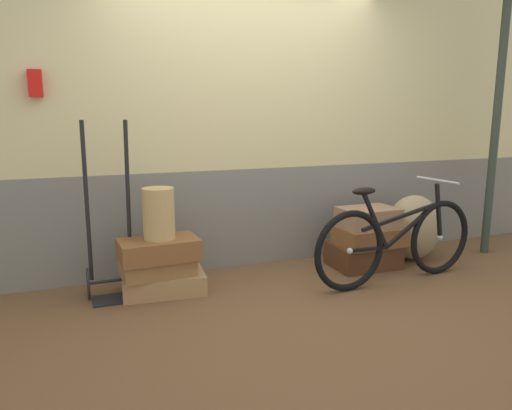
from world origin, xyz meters
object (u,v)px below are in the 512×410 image
object	(u,v)px
suitcase_5	(368,217)
wicker_basket	(159,214)
bicycle	(397,241)
luggage_trolley	(111,252)
suitcase_4	(369,236)
burlap_sack	(413,227)
suitcase_2	(159,249)
suitcase_3	(363,255)
suitcase_1	(158,267)
suitcase_0	(164,283)

from	to	relation	value
suitcase_5	wicker_basket	bearing A→B (deg)	179.62
wicker_basket	bicycle	xyz separation A→B (m)	(1.91, -0.44, -0.30)
wicker_basket	luggage_trolley	size ratio (longest dim) A/B	0.29
suitcase_4	suitcase_5	size ratio (longest dim) A/B	1.13
burlap_sack	suitcase_2	bearing A→B (deg)	-179.00
suitcase_3	suitcase_4	world-z (taller)	suitcase_4
suitcase_5	suitcase_1	bearing A→B (deg)	179.28
suitcase_1	luggage_trolley	distance (m)	0.37
burlap_sack	suitcase_3	bearing A→B (deg)	-177.94
suitcase_1	suitcase_2	size ratio (longest dim) A/B	0.93
suitcase_0	bicycle	xyz separation A→B (m)	(1.88, -0.46, 0.28)
bicycle	suitcase_4	bearing A→B (deg)	87.94
bicycle	suitcase_1	bearing A→B (deg)	166.84
suitcase_4	suitcase_0	bearing A→B (deg)	178.58
suitcase_2	suitcase_5	bearing A→B (deg)	-2.69
suitcase_3	bicycle	xyz separation A→B (m)	(0.02, -0.45, 0.25)
suitcase_0	suitcase_2	world-z (taller)	suitcase_2
suitcase_5	luggage_trolley	bearing A→B (deg)	177.39
suitcase_0	suitcase_2	distance (m)	0.30
suitcase_2	suitcase_5	distance (m)	1.93
suitcase_5	luggage_trolley	size ratio (longest dim) A/B	0.37
suitcase_0	suitcase_3	bearing A→B (deg)	5.25
suitcase_1	suitcase_5	world-z (taller)	suitcase_5
suitcase_3	suitcase_4	xyz separation A→B (m)	(0.03, -0.03, 0.19)
suitcase_3	burlap_sack	bearing A→B (deg)	2.80
suitcase_4	burlap_sack	bearing A→B (deg)	5.64
suitcase_0	burlap_sack	world-z (taller)	burlap_sack
suitcase_5	suitcase_3	bearing A→B (deg)	146.67
suitcase_0	bicycle	size ratio (longest dim) A/B	0.39
suitcase_5	burlap_sack	world-z (taller)	burlap_sack
suitcase_1	burlap_sack	world-z (taller)	burlap_sack
suitcase_0	wicker_basket	xyz separation A→B (m)	(-0.02, -0.02, 0.57)
suitcase_2	luggage_trolley	distance (m)	0.36
suitcase_3	suitcase_4	size ratio (longest dim) A/B	1.02
suitcase_1	suitcase_5	size ratio (longest dim) A/B	1.09
suitcase_2	suitcase_4	xyz separation A→B (m)	(1.94, -0.01, -0.07)
suitcase_1	suitcase_3	bearing A→B (deg)	-4.02
bicycle	suitcase_0	bearing A→B (deg)	166.18
suitcase_0	wicker_basket	bearing A→B (deg)	-129.16
suitcase_1	wicker_basket	distance (m)	0.43
suitcase_3	wicker_basket	world-z (taller)	wicker_basket
suitcase_1	suitcase_0	bearing A→B (deg)	10.24
suitcase_2	suitcase_0	bearing A→B (deg)	39.80
suitcase_1	burlap_sack	distance (m)	2.49
wicker_basket	bicycle	distance (m)	1.98
suitcase_0	bicycle	world-z (taller)	bicycle
suitcase_2	wicker_basket	world-z (taller)	wicker_basket
suitcase_2	suitcase_5	world-z (taller)	suitcase_5
luggage_trolley	suitcase_4	bearing A→B (deg)	-2.75
wicker_basket	luggage_trolley	world-z (taller)	luggage_trolley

